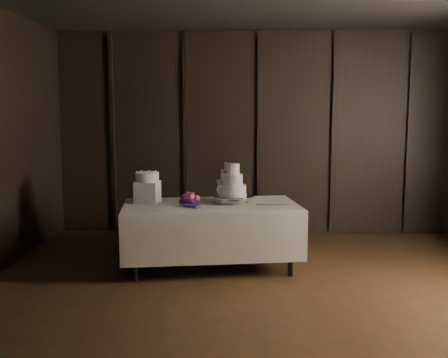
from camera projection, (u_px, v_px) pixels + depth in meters
room at (272, 149)px, 3.96m from camera, size 6.08×7.08×3.08m
display_table at (211, 233)px, 5.76m from camera, size 2.13×1.33×0.76m
cake_stand at (233, 199)px, 5.77m from camera, size 0.64×0.64×0.09m
wedding_cake at (230, 183)px, 5.73m from camera, size 0.34×0.31×0.37m
bouquet at (189, 200)px, 5.62m from camera, size 0.44×0.48×0.18m
box_pedestal at (148, 192)px, 5.78m from camera, size 0.28×0.28×0.25m
small_cake at (147, 177)px, 5.75m from camera, size 0.35×0.35×0.11m
cake_knife at (268, 205)px, 5.63m from camera, size 0.37×0.04×0.01m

